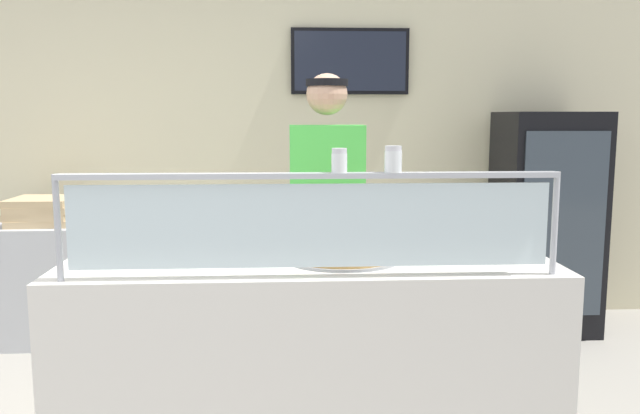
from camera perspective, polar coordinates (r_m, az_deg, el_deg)
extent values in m
plane|color=gray|center=(3.63, -1.38, -17.18)|extent=(12.00, 12.00, 0.00)
cube|color=beige|center=(4.92, -2.04, 5.78)|extent=(6.43, 0.08, 2.70)
cube|color=black|center=(4.89, 2.67, 12.74)|extent=(0.87, 0.04, 0.48)
cube|color=#1E2333|center=(4.87, 2.69, 12.76)|extent=(0.82, 0.01, 0.43)
cube|color=silver|center=(2.83, -0.98, -14.17)|extent=(2.03, 0.68, 0.95)
cylinder|color=#B2B5BC|center=(2.51, -22.18, -1.74)|extent=(0.02, 0.02, 0.39)
cylinder|color=#B2B5BC|center=(2.58, 20.05, -1.37)|extent=(0.02, 0.02, 0.39)
cube|color=silver|center=(2.37, -0.75, -1.67)|extent=(1.77, 0.01, 0.31)
cube|color=#B2B5BC|center=(2.35, -0.76, 2.80)|extent=(1.83, 0.06, 0.02)
cylinder|color=#9EA0A8|center=(2.72, 1.99, -4.49)|extent=(0.50, 0.50, 0.01)
cylinder|color=tan|center=(2.72, 1.99, -4.18)|extent=(0.47, 0.47, 0.02)
cylinder|color=#D65B2D|center=(2.71, 1.99, -3.93)|extent=(0.42, 0.42, 0.01)
cube|color=#ADAFB7|center=(2.70, 2.79, -3.89)|extent=(0.10, 0.29, 0.01)
cylinder|color=white|center=(2.35, 1.72, 3.92)|extent=(0.06, 0.06, 0.07)
cylinder|color=white|center=(2.35, 1.72, 3.66)|extent=(0.05, 0.05, 0.05)
cylinder|color=silver|center=(2.35, 1.72, 5.00)|extent=(0.06, 0.06, 0.02)
cylinder|color=white|center=(2.38, 6.49, 4.01)|extent=(0.06, 0.06, 0.08)
cylinder|color=red|center=(2.38, 6.48, 3.73)|extent=(0.05, 0.05, 0.05)
cylinder|color=silver|center=(2.37, 6.50, 5.19)|extent=(0.06, 0.06, 0.02)
cylinder|color=#23232D|center=(3.48, -1.25, -9.89)|extent=(0.13, 0.13, 0.95)
cylinder|color=#23232D|center=(3.49, 2.42, -9.82)|extent=(0.13, 0.13, 0.95)
cube|color=#4CD14C|center=(3.33, 0.61, 2.52)|extent=(0.38, 0.21, 0.55)
sphere|color=tan|center=(3.31, 0.62, 9.94)|extent=(0.21, 0.21, 0.21)
cylinder|color=black|center=(3.32, 0.62, 10.94)|extent=(0.21, 0.21, 0.04)
cylinder|color=tan|center=(3.14, 4.15, 0.41)|extent=(0.08, 0.34, 0.08)
cube|color=black|center=(4.91, 19.31, -1.28)|extent=(0.67, 0.59, 1.57)
cube|color=#38424C|center=(4.63, 20.75, -1.50)|extent=(0.57, 0.02, 1.26)
cylinder|color=blue|center=(4.66, 18.16, -0.74)|extent=(0.06, 0.06, 0.20)
cylinder|color=blue|center=(4.70, 19.56, -0.72)|extent=(0.06, 0.06, 0.20)
cylinder|color=red|center=(4.75, 20.92, -0.71)|extent=(0.06, 0.06, 0.20)
cylinder|color=green|center=(4.80, 22.25, -0.69)|extent=(0.06, 0.06, 0.20)
cube|color=#B7BABF|center=(4.86, -22.96, -6.14)|extent=(0.70, 0.55, 0.82)
cube|color=tan|center=(4.77, -23.20, -1.12)|extent=(0.42, 0.42, 0.04)
cube|color=tan|center=(4.77, -23.30, -0.58)|extent=(0.40, 0.40, 0.04)
cube|color=tan|center=(4.76, -23.24, -0.05)|extent=(0.41, 0.41, 0.04)
cube|color=tan|center=(4.76, -23.34, 0.49)|extent=(0.41, 0.41, 0.04)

